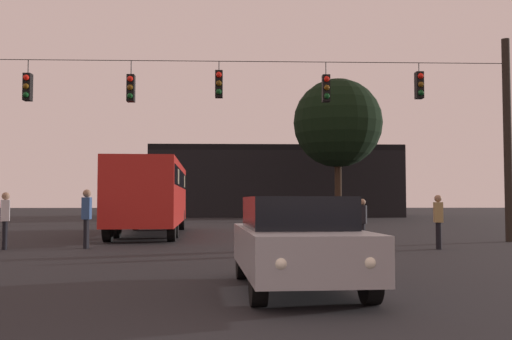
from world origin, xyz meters
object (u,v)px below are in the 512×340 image
(pedestrian_crossing_center, at_px, (87,215))
(pedestrian_crossing_left, at_px, (362,221))
(city_bus, at_px, (151,191))
(pedestrian_crossing_right, at_px, (438,219))
(pedestrian_near_bus, at_px, (5,217))
(car_near_right, at_px, (297,241))
(tree_left_silhouette, at_px, (338,123))

(pedestrian_crossing_center, bearing_deg, pedestrian_crossing_left, -0.52)
(city_bus, height_order, pedestrian_crossing_left, city_bus)
(pedestrian_crossing_left, relative_size, pedestrian_crossing_right, 0.93)
(pedestrian_crossing_center, xyz_separation_m, pedestrian_near_bus, (-2.33, -0.27, -0.06))
(pedestrian_crossing_left, bearing_deg, pedestrian_crossing_right, -14.00)
(city_bus, distance_m, car_near_right, 16.04)
(pedestrian_near_bus, bearing_deg, car_near_right, -45.58)
(pedestrian_crossing_center, distance_m, pedestrian_near_bus, 2.34)
(pedestrian_crossing_left, xyz_separation_m, pedestrian_crossing_right, (2.17, -0.54, 0.07))
(car_near_right, xyz_separation_m, pedestrian_near_bus, (-7.86, 8.02, 0.17))
(car_near_right, relative_size, pedestrian_crossing_right, 2.73)
(tree_left_silhouette, bearing_deg, pedestrian_near_bus, -120.97)
(pedestrian_crossing_left, bearing_deg, city_bus, 136.47)
(pedestrian_crossing_center, xyz_separation_m, tree_left_silhouette, (11.76, 23.21, 5.92))
(tree_left_silhouette, bearing_deg, pedestrian_crossing_right, -92.85)
(pedestrian_crossing_right, bearing_deg, tree_left_silhouette, 87.15)
(tree_left_silhouette, bearing_deg, pedestrian_crossing_left, -98.19)
(car_near_right, relative_size, pedestrian_crossing_center, 2.47)
(car_near_right, bearing_deg, pedestrian_crossing_left, 70.71)
(pedestrian_crossing_left, height_order, pedestrian_crossing_center, pedestrian_crossing_center)
(car_near_right, height_order, pedestrian_crossing_center, pedestrian_crossing_center)
(pedestrian_crossing_center, distance_m, pedestrian_crossing_right, 10.60)
(pedestrian_crossing_left, height_order, pedestrian_crossing_right, pedestrian_crossing_right)
(car_near_right, relative_size, pedestrian_near_bus, 2.61)
(pedestrian_near_bus, xyz_separation_m, tree_left_silhouette, (14.09, 23.48, 5.98))
(city_bus, bearing_deg, car_near_right, -73.28)
(city_bus, height_order, tree_left_silhouette, tree_left_silhouette)
(pedestrian_crossing_right, distance_m, tree_left_silhouette, 24.61)
(car_near_right, xyz_separation_m, pedestrian_crossing_center, (-5.54, 8.29, 0.23))
(pedestrian_near_bus, bearing_deg, pedestrian_crossing_center, 6.63)
(pedestrian_crossing_center, height_order, pedestrian_crossing_right, pedestrian_crossing_center)
(pedestrian_crossing_right, bearing_deg, pedestrian_crossing_center, 176.66)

